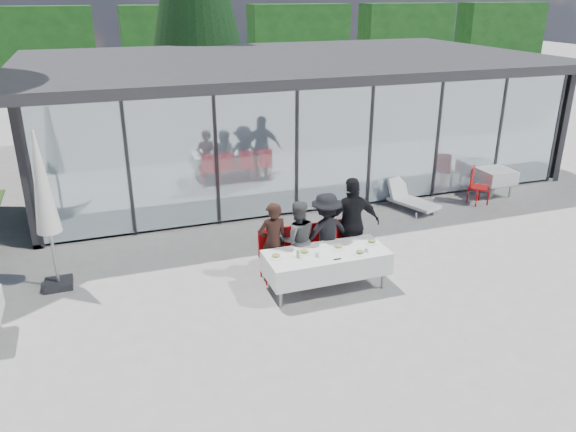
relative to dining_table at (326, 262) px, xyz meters
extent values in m
plane|color=gray|center=(-0.28, -0.37, -0.54)|extent=(90.00, 90.00, 0.00)
cube|color=gray|center=(1.72, 7.63, -0.49)|extent=(14.00, 8.00, 0.10)
cube|color=black|center=(1.72, 11.53, 1.06)|extent=(14.00, 0.20, 3.20)
cube|color=black|center=(-5.18, 7.63, 1.06)|extent=(0.20, 8.00, 3.20)
cube|color=black|center=(8.62, 7.63, 1.06)|extent=(0.20, 8.00, 3.20)
cube|color=silver|center=(1.72, 3.66, 1.06)|extent=(13.60, 0.06, 3.10)
cube|color=#2D2D30|center=(1.72, 7.23, 2.78)|extent=(14.80, 8.80, 0.24)
cube|color=#262628|center=(-5.08, 3.66, 1.06)|extent=(0.08, 0.10, 3.10)
cube|color=#262628|center=(-3.13, 3.66, 1.06)|extent=(0.08, 0.10, 3.10)
cube|color=#262628|center=(-1.19, 3.66, 1.06)|extent=(0.08, 0.10, 3.10)
cube|color=#262628|center=(0.75, 3.66, 1.06)|extent=(0.08, 0.10, 3.10)
cube|color=#262628|center=(2.69, 3.66, 1.06)|extent=(0.08, 0.10, 3.10)
cube|color=#262628|center=(4.64, 3.66, 1.06)|extent=(0.08, 0.10, 3.10)
cube|color=#262628|center=(6.58, 3.66, 1.06)|extent=(0.08, 0.10, 3.10)
cube|color=#262628|center=(8.52, 3.66, 1.06)|extent=(0.08, 0.10, 3.10)
cube|color=red|center=(-0.78, 6.13, -0.09)|extent=(0.45, 0.45, 0.90)
cube|color=red|center=(0.72, 6.63, -0.09)|extent=(0.45, 0.45, 0.90)
cube|color=red|center=(3.22, 6.13, -0.09)|extent=(0.45, 0.45, 0.90)
cube|color=red|center=(5.22, 6.83, -0.09)|extent=(0.45, 0.45, 0.90)
cube|color=#113612|center=(-6.28, 27.63, 1.66)|extent=(6.50, 2.00, 4.40)
cube|color=#113612|center=(1.72, 27.63, 1.66)|extent=(6.50, 2.00, 4.40)
cube|color=#113612|center=(9.72, 27.63, 1.66)|extent=(6.50, 2.00, 4.40)
cube|color=#113612|center=(17.72, 27.63, 1.66)|extent=(6.50, 2.00, 4.40)
cube|color=#113612|center=(25.72, 27.63, 1.66)|extent=(6.50, 2.00, 4.40)
cube|color=silver|center=(0.00, 0.00, 0.00)|extent=(2.26, 0.96, 0.42)
cylinder|color=gray|center=(-1.00, -0.35, -0.18)|extent=(0.06, 0.06, 0.71)
cylinder|color=gray|center=(1.00, -0.35, -0.18)|extent=(0.06, 0.06, 0.71)
cylinder|color=gray|center=(-1.00, 0.35, -0.18)|extent=(0.06, 0.06, 0.71)
cylinder|color=gray|center=(1.00, 0.35, -0.18)|extent=(0.06, 0.06, 0.71)
imported|color=black|center=(-0.83, 0.62, 0.26)|extent=(0.60, 0.60, 1.59)
cube|color=red|center=(-0.83, 0.66, -0.09)|extent=(0.44, 0.44, 0.05)
cube|color=red|center=(-0.83, 0.86, 0.16)|extent=(0.44, 0.04, 0.55)
cylinder|color=red|center=(-1.01, 0.48, -0.32)|extent=(0.04, 0.04, 0.43)
cylinder|color=red|center=(-0.65, 0.48, -0.32)|extent=(0.04, 0.04, 0.43)
cylinder|color=red|center=(-1.01, 0.84, -0.32)|extent=(0.04, 0.04, 0.43)
cylinder|color=red|center=(-0.65, 0.84, -0.32)|extent=(0.04, 0.04, 0.43)
imported|color=#535353|center=(-0.34, 0.62, 0.24)|extent=(0.87, 0.87, 1.56)
cube|color=red|center=(-0.34, 0.66, -0.09)|extent=(0.44, 0.44, 0.05)
cube|color=red|center=(-0.34, 0.86, 0.16)|extent=(0.44, 0.04, 0.55)
cylinder|color=red|center=(-0.52, 0.48, -0.32)|extent=(0.04, 0.04, 0.43)
cylinder|color=red|center=(-0.16, 0.48, -0.32)|extent=(0.04, 0.04, 0.43)
cylinder|color=red|center=(-0.52, 0.84, -0.32)|extent=(0.04, 0.04, 0.43)
cylinder|color=red|center=(-0.16, 0.84, -0.32)|extent=(0.04, 0.04, 0.43)
imported|color=black|center=(0.25, 0.62, 0.28)|extent=(1.12, 1.12, 1.64)
cube|color=red|center=(0.25, 0.66, -0.09)|extent=(0.44, 0.44, 0.05)
cube|color=red|center=(0.25, 0.86, 0.16)|extent=(0.44, 0.04, 0.55)
cylinder|color=red|center=(0.07, 0.48, -0.32)|extent=(0.04, 0.04, 0.43)
cylinder|color=red|center=(0.43, 0.48, -0.32)|extent=(0.04, 0.04, 0.43)
cylinder|color=red|center=(0.07, 0.84, -0.32)|extent=(0.04, 0.04, 0.43)
cylinder|color=red|center=(0.43, 0.84, -0.32)|extent=(0.04, 0.04, 0.43)
imported|color=black|center=(0.80, 0.62, 0.41)|extent=(1.24, 1.24, 1.89)
cube|color=red|center=(0.80, 0.66, -0.09)|extent=(0.44, 0.44, 0.05)
cube|color=red|center=(0.80, 0.86, 0.16)|extent=(0.44, 0.04, 0.55)
cylinder|color=red|center=(0.62, 0.48, -0.32)|extent=(0.04, 0.04, 0.43)
cylinder|color=red|center=(0.98, 0.48, -0.32)|extent=(0.04, 0.04, 0.43)
cylinder|color=red|center=(0.62, 0.84, -0.32)|extent=(0.04, 0.04, 0.43)
cylinder|color=red|center=(0.98, 0.84, -0.32)|extent=(0.04, 0.04, 0.43)
cylinder|color=white|center=(-0.94, 0.10, 0.22)|extent=(0.26, 0.26, 0.01)
ellipsoid|color=tan|center=(-0.94, 0.10, 0.25)|extent=(0.15, 0.15, 0.05)
cylinder|color=white|center=(-0.40, 0.09, 0.22)|extent=(0.26, 0.26, 0.01)
ellipsoid|color=#3D6C28|center=(-0.40, 0.09, 0.25)|extent=(0.15, 0.15, 0.05)
cylinder|color=white|center=(0.27, 0.10, 0.22)|extent=(0.26, 0.26, 0.01)
ellipsoid|color=tan|center=(0.27, 0.10, 0.25)|extent=(0.15, 0.15, 0.05)
cylinder|color=white|center=(0.96, 0.09, 0.22)|extent=(0.26, 0.26, 0.01)
ellipsoid|color=#3D6C28|center=(0.96, 0.09, 0.25)|extent=(0.15, 0.15, 0.05)
cylinder|color=white|center=(0.54, -0.26, 0.22)|extent=(0.26, 0.26, 0.01)
ellipsoid|color=#3D6C28|center=(0.54, -0.26, 0.25)|extent=(0.15, 0.15, 0.05)
cylinder|color=#96C351|center=(-0.57, -0.05, 0.29)|extent=(0.06, 0.06, 0.15)
cylinder|color=silver|center=(-0.24, -0.13, 0.26)|extent=(0.07, 0.07, 0.10)
cylinder|color=silver|center=(0.67, -0.27, 0.26)|extent=(0.07, 0.07, 0.10)
cube|color=black|center=(0.06, -0.35, 0.22)|extent=(0.14, 0.03, 0.01)
cube|color=silver|center=(6.31, 3.24, 0.02)|extent=(0.86, 0.86, 0.36)
cylinder|color=gray|center=(6.01, 2.94, -0.18)|extent=(0.05, 0.05, 0.72)
cylinder|color=gray|center=(6.61, 2.94, -0.18)|extent=(0.05, 0.05, 0.72)
cylinder|color=gray|center=(6.01, 3.54, -0.18)|extent=(0.05, 0.05, 0.72)
cylinder|color=gray|center=(6.61, 3.54, -0.18)|extent=(0.05, 0.05, 0.72)
cube|color=red|center=(5.50, 2.83, -0.09)|extent=(0.62, 0.62, 0.05)
cube|color=red|center=(5.35, 2.97, 0.16)|extent=(0.34, 0.34, 0.55)
cylinder|color=red|center=(5.32, 2.65, -0.32)|extent=(0.04, 0.04, 0.43)
cylinder|color=red|center=(5.68, 2.65, -0.32)|extent=(0.04, 0.04, 0.43)
cylinder|color=red|center=(5.32, 3.01, -0.32)|extent=(0.04, 0.04, 0.43)
cylinder|color=red|center=(5.68, 3.01, -0.32)|extent=(0.04, 0.04, 0.43)
cube|color=red|center=(4.63, 3.88, -0.09)|extent=(0.46, 0.46, 0.05)
cube|color=red|center=(4.64, 3.68, 0.16)|extent=(0.44, 0.06, 0.55)
cylinder|color=red|center=(4.45, 3.70, -0.32)|extent=(0.04, 0.04, 0.43)
cylinder|color=red|center=(4.81, 3.70, -0.32)|extent=(0.04, 0.04, 0.43)
cylinder|color=red|center=(4.45, 4.06, -0.32)|extent=(0.04, 0.04, 0.43)
cylinder|color=red|center=(4.81, 4.06, -0.32)|extent=(0.04, 0.04, 0.43)
cube|color=black|center=(-4.71, 1.72, -0.48)|extent=(0.50, 0.50, 0.12)
cylinder|color=gray|center=(-4.71, 1.72, 0.81)|extent=(0.06, 0.06, 2.70)
cone|color=silver|center=(-4.71, 1.72, 1.53)|extent=(0.44, 0.44, 1.87)
cube|color=white|center=(3.71, 3.03, -0.36)|extent=(1.02, 1.43, 0.08)
cube|color=white|center=(3.51, 3.55, -0.09)|extent=(0.65, 0.46, 0.54)
cylinder|color=white|center=(3.46, 2.48, -0.47)|extent=(0.04, 0.04, 0.14)
cylinder|color=white|center=(3.96, 2.48, -0.47)|extent=(0.04, 0.04, 0.14)
cylinder|color=white|center=(3.46, 3.58, -0.47)|extent=(0.04, 0.04, 0.14)
cylinder|color=white|center=(3.96, 3.58, -0.47)|extent=(0.04, 0.04, 0.14)
cylinder|color=#382316|center=(0.22, 12.63, 0.46)|extent=(0.44, 0.44, 2.00)
camera|label=1|loc=(-3.73, -8.48, 4.64)|focal=35.00mm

